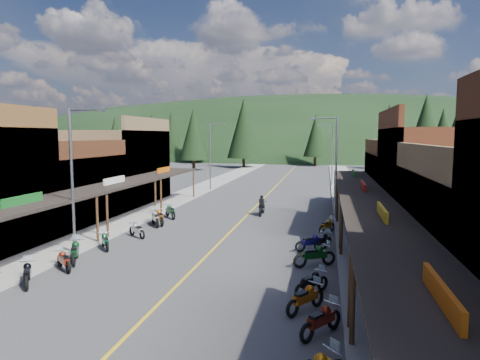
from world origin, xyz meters
The scene contains 42 objects.
ground centered at (0.00, 0.00, 0.00)m, with size 220.00×220.00×0.00m, color #38383A.
centerline centered at (0.00, 20.00, 0.01)m, with size 0.15×90.00×0.01m, color gold.
sidewalk_west centered at (-8.70, 20.00, 0.07)m, with size 3.40×94.00×0.15m, color gray.
sidewalk_east centered at (8.70, 20.00, 0.07)m, with size 3.40×94.00×0.15m, color gray.
shop_west_2 centered at (-13.75, 1.70, 2.53)m, with size 10.90×9.00×6.20m.
shop_west_3 centered at (-13.78, 11.30, 3.52)m, with size 10.90×10.20×8.20m.
shop_east_2 centered at (13.78, 1.70, 3.52)m, with size 10.90×9.00×8.20m.
shop_east_3 centered at (13.75, 11.30, 2.53)m, with size 10.90×10.20×6.20m.
streetlight_0 centered at (-6.95, -6.00, 4.46)m, with size 2.16×0.18×8.00m.
streetlight_1 centered at (-6.95, 22.00, 4.46)m, with size 2.16×0.18×8.00m.
streetlight_2 centered at (6.95, 8.00, 4.46)m, with size 2.16×0.18×8.00m.
streetlight_3 centered at (6.95, 30.00, 4.46)m, with size 2.16×0.18×8.00m.
ridge_hill centered at (0.00, 135.00, 0.00)m, with size 310.00×140.00×60.00m, color black.
pine_0 centered at (-40.00, 62.00, 6.48)m, with size 5.04×5.04×11.00m.
pine_1 centered at (-24.00, 70.00, 7.24)m, with size 5.88×5.88×12.50m.
pine_2 centered at (-10.00, 58.00, 7.99)m, with size 6.72×6.72×14.00m.
pine_3 centered at (4.00, 66.00, 6.48)m, with size 5.04×5.04×11.00m.
pine_4 centered at (18.00, 60.00, 7.24)m, with size 5.88×5.88×12.50m.
pine_5 centered at (34.00, 72.00, 7.99)m, with size 6.72×6.72×14.00m.
pine_7 centered at (-32.00, 76.00, 7.24)m, with size 5.88×5.88×12.50m.
pine_8 centered at (-22.00, 40.00, 5.98)m, with size 4.48×4.48×10.00m.
pine_9 centered at (24.00, 45.00, 6.38)m, with size 4.93×4.93×10.80m.
pine_10 centered at (-18.00, 50.00, 6.78)m, with size 5.38×5.38×11.60m.
pine_11 centered at (20.00, 38.00, 7.19)m, with size 5.82×5.82×12.40m.
bike_west_3 centered at (-6.43, -10.67, 0.57)m, with size 0.67×2.01×1.15m, color black, non-canonical shape.
bike_west_4 centered at (-6.13, -8.47, 0.55)m, with size 0.64×1.91×1.09m, color maroon, non-canonical shape.
bike_west_5 centered at (-6.32, -7.18, 0.64)m, with size 0.75×2.24×1.28m, color #0C3E19, non-canonical shape.
bike_west_6 centered at (-6.09, -4.53, 0.54)m, with size 0.63×1.88×1.08m, color #0E482F, non-canonical shape.
bike_west_7 centered at (-5.55, -1.46, 0.54)m, with size 0.63×1.88×1.07m, color #A6A5AB, non-canonical shape.
bike_west_8 centered at (-5.77, 2.07, 0.63)m, with size 0.74×2.21×1.26m, color #A6A4AA, non-canonical shape.
bike_west_9 centered at (-5.66, 2.57, 0.65)m, with size 0.76×2.27×1.30m, color #AA540C, non-canonical shape.
bike_west_10 centered at (-5.76, 5.11, 0.61)m, with size 0.71×2.14×1.23m, color #0C3E1E, non-canonical shape.
bike_east_2 centered at (6.26, -12.94, 0.59)m, with size 0.68×2.05×1.17m, color #62170D, non-canonical shape.
bike_east_3 centered at (5.67, -11.12, 0.59)m, with size 0.69×2.07×1.18m, color #99480A, non-canonical shape.
bike_east_4 centered at (5.83, -9.31, 0.56)m, with size 0.65×1.96×1.12m, color black, non-canonical shape.
bike_east_5 centered at (5.85, -5.45, 0.64)m, with size 0.75×2.24×1.28m, color #0C3F14, non-canonical shape.
bike_east_6 centered at (5.59, -2.55, 0.57)m, with size 0.66×1.98×1.13m, color navy, non-canonical shape.
bike_east_7 centered at (6.24, -1.94, 0.53)m, with size 0.62×1.85×1.06m, color black, non-canonical shape.
bike_east_8 centered at (6.46, 2.38, 0.53)m, with size 0.62×1.85×1.06m, color #B0710C, non-canonical shape.
rider_on_bike centered at (1.20, 7.78, 0.68)m, with size 0.76×2.25×1.71m.
pedestrian_east_a centered at (8.23, -6.86, 0.97)m, with size 0.60×0.39×1.64m, color #271F2F.
pedestrian_east_b centered at (8.24, 14.56, 0.98)m, with size 0.80×0.46×1.66m, color brown.
Camera 1 is at (6.31, -26.64, 6.57)m, focal length 32.00 mm.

